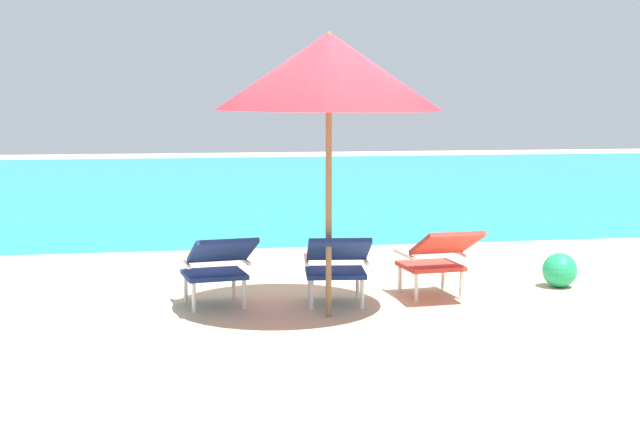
{
  "coord_description": "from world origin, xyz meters",
  "views": [
    {
      "loc": [
        -1.44,
        -7.53,
        1.79
      ],
      "look_at": [
        0.0,
        0.69,
        0.75
      ],
      "focal_mm": 50.54,
      "sensor_mm": 36.0,
      "label": 1
    }
  ],
  "objects_px": {
    "lounge_chair_center": "(337,262)",
    "lounge_chair_right": "(438,256)",
    "beach_umbrella_center": "(329,72)",
    "lounge_chair_left": "(218,264)",
    "beach_ball": "(560,270)"
  },
  "relations": [
    {
      "from": "lounge_chair_center",
      "to": "lounge_chair_right",
      "type": "bearing_deg",
      "value": 10.1
    },
    {
      "from": "lounge_chair_center",
      "to": "beach_umbrella_center",
      "type": "distance_m",
      "value": 1.66
    },
    {
      "from": "beach_umbrella_center",
      "to": "lounge_chair_left",
      "type": "bearing_deg",
      "value": 154.69
    },
    {
      "from": "lounge_chair_right",
      "to": "beach_umbrella_center",
      "type": "height_order",
      "value": "beach_umbrella_center"
    },
    {
      "from": "lounge_chair_left",
      "to": "lounge_chair_right",
      "type": "relative_size",
      "value": 1.02
    },
    {
      "from": "lounge_chair_center",
      "to": "beach_ball",
      "type": "bearing_deg",
      "value": 11.98
    },
    {
      "from": "lounge_chair_center",
      "to": "lounge_chair_right",
      "type": "xyz_separation_m",
      "value": [
        0.97,
        0.17,
        0.0
      ]
    },
    {
      "from": "lounge_chair_right",
      "to": "beach_umbrella_center",
      "type": "distance_m",
      "value": 2.02
    },
    {
      "from": "lounge_chair_left",
      "to": "lounge_chair_center",
      "type": "bearing_deg",
      "value": -6.17
    },
    {
      "from": "lounge_chair_right",
      "to": "beach_ball",
      "type": "height_order",
      "value": "lounge_chair_right"
    },
    {
      "from": "lounge_chair_center",
      "to": "lounge_chair_right",
      "type": "height_order",
      "value": "same"
    },
    {
      "from": "lounge_chair_center",
      "to": "lounge_chair_right",
      "type": "distance_m",
      "value": 0.98
    },
    {
      "from": "lounge_chair_left",
      "to": "beach_ball",
      "type": "distance_m",
      "value": 3.34
    },
    {
      "from": "lounge_chair_center",
      "to": "beach_ball",
      "type": "relative_size",
      "value": 2.77
    },
    {
      "from": "lounge_chair_right",
      "to": "beach_umbrella_center",
      "type": "relative_size",
      "value": 0.39
    }
  ]
}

